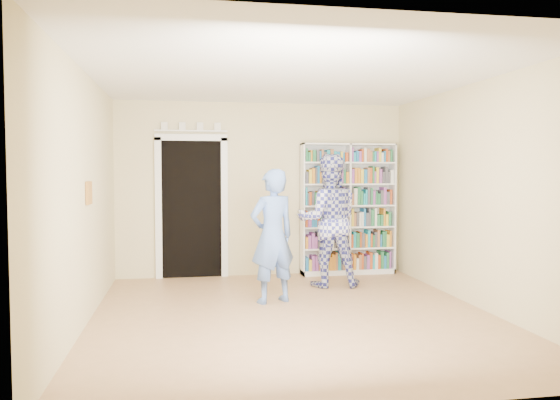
% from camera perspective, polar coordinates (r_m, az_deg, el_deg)
% --- Properties ---
extents(floor, '(5.00, 5.00, 0.00)m').
position_cam_1_polar(floor, '(6.31, 1.45, -11.98)').
color(floor, '#A2764E').
rests_on(floor, ground).
extents(ceiling, '(5.00, 5.00, 0.00)m').
position_cam_1_polar(ceiling, '(6.19, 1.48, 12.93)').
color(ceiling, white).
rests_on(ceiling, wall_back).
extents(wall_back, '(4.50, 0.00, 4.50)m').
position_cam_1_polar(wall_back, '(8.57, -1.85, 1.11)').
color(wall_back, beige).
rests_on(wall_back, floor).
extents(wall_left, '(0.00, 5.00, 5.00)m').
position_cam_1_polar(wall_left, '(6.08, -19.82, 0.16)').
color(wall_left, beige).
rests_on(wall_left, floor).
extents(wall_right, '(0.00, 5.00, 5.00)m').
position_cam_1_polar(wall_right, '(6.91, 20.07, 0.48)').
color(wall_right, beige).
rests_on(wall_right, floor).
extents(bookshelf, '(1.51, 0.28, 2.07)m').
position_cam_1_polar(bookshelf, '(8.73, 7.11, -0.87)').
color(bookshelf, white).
rests_on(bookshelf, floor).
extents(doorway, '(1.10, 0.08, 2.43)m').
position_cam_1_polar(doorway, '(8.47, -9.21, -0.10)').
color(doorway, black).
rests_on(doorway, floor).
extents(wall_art, '(0.03, 0.25, 0.25)m').
position_cam_1_polar(wall_art, '(6.27, -19.34, 0.71)').
color(wall_art, brown).
rests_on(wall_art, wall_left).
extents(man_blue, '(0.71, 0.59, 1.66)m').
position_cam_1_polar(man_blue, '(6.78, -0.80, -3.78)').
color(man_blue, '#5779C2').
rests_on(man_blue, floor).
extents(man_plaid, '(0.99, 0.82, 1.87)m').
position_cam_1_polar(man_plaid, '(7.77, 5.08, -2.15)').
color(man_plaid, navy).
rests_on(man_plaid, floor).
extents(paper_sheet, '(0.18, 0.08, 0.26)m').
position_cam_1_polar(paper_sheet, '(7.61, 6.45, -2.61)').
color(paper_sheet, white).
rests_on(paper_sheet, man_plaid).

